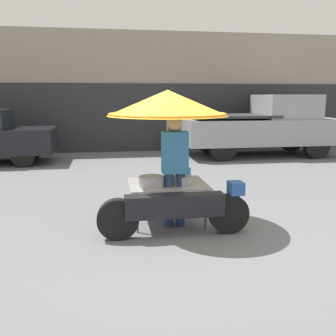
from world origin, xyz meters
name	(u,v)px	position (x,y,z in m)	size (l,w,h in m)	color
ground_plane	(182,230)	(0.00, 0.00, 0.00)	(36.00, 36.00, 0.00)	slate
shopfront_building	(135,93)	(0.00, 9.24, 2.09)	(28.00, 2.06, 4.20)	gray
vendor_motorcycle_cart	(168,122)	(-0.14, 0.35, 1.59)	(2.18, 1.83, 2.06)	black
vendor_person	(175,165)	(-0.07, 0.20, 0.95)	(0.38, 0.23, 1.68)	navy
pickup_truck	(265,126)	(4.08, 6.52, 0.99)	(5.15, 1.97, 2.01)	black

